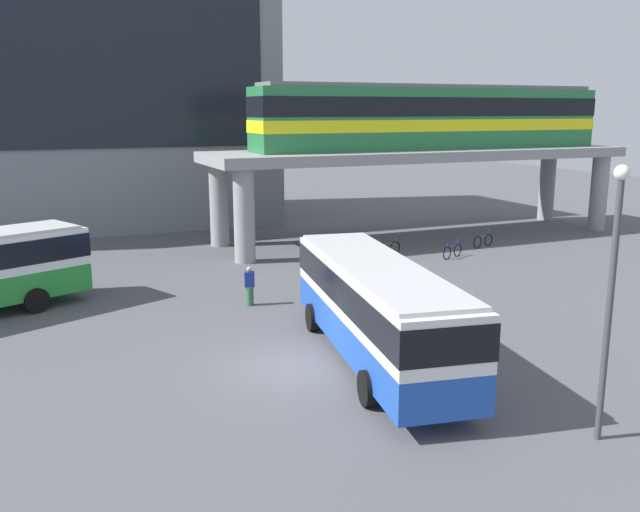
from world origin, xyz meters
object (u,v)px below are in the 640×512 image
bicycle_brown (388,249)px  pedestrian_near_building (250,287)px  train (433,116)px  station_building (24,73)px  bicycle_green (483,241)px  bicycle_blue (452,251)px  bus_main (376,302)px

bicycle_brown → pedestrian_near_building: 11.87m
train → pedestrian_near_building: size_ratio=14.08×
station_building → bicycle_green: (23.65, -18.73, -9.86)m
bicycle_green → bicycle_blue: size_ratio=1.04×
bicycle_green → train: bearing=103.7°
station_building → bicycle_blue: bearing=-45.2°
bicycle_green → bicycle_brown: (-6.18, 0.28, 0.00)m
train → pedestrian_near_building: 19.49m
bicycle_green → bicycle_brown: 6.18m
station_building → bicycle_blue: (20.32, -20.49, -9.86)m
station_building → bicycle_blue: station_building is taller
station_building → train: station_building is taller
bus_main → bicycle_blue: (11.16, 12.05, -1.63)m
station_building → pedestrian_near_building: size_ratio=19.50×
bicycle_green → station_building: bearing=141.6°
station_building → pedestrian_near_building: bearing=-73.3°
station_building → bus_main: (9.16, -32.54, -8.23)m
station_building → bicycle_green: size_ratio=18.37×
station_building → bus_main: 34.79m
train → bicycle_brown: size_ratio=12.98×
station_building → bicycle_green: bearing=-38.4°
bus_main → pedestrian_near_building: (-1.69, 7.71, -1.23)m
train → bicycle_green: (1.02, -4.15, -7.09)m
station_building → bicycle_brown: (17.47, -18.45, -9.86)m
bicycle_brown → pedestrian_near_building: pedestrian_near_building is taller
bicycle_brown → station_building: bearing=133.4°
station_building → bicycle_green: station_building is taller
bus_main → bicycle_brown: (8.31, 14.08, -1.63)m
station_building → train: 27.06m
pedestrian_near_building → bicycle_blue: bearing=18.7°
train → bicycle_green: bearing=-76.3°
bus_main → pedestrian_near_building: bearing=102.4°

